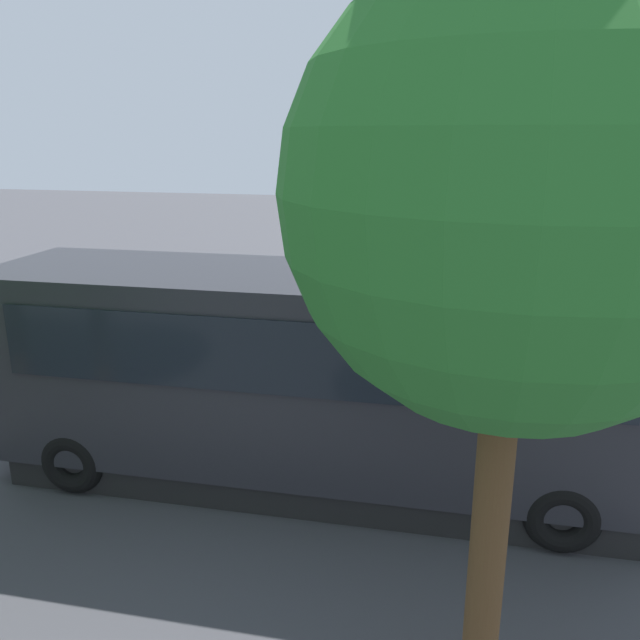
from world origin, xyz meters
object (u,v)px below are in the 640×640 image
(spectator_centre, at_px, (329,355))
(parked_motorcycle_silver, at_px, (448,407))
(spectator_right, at_px, (264,352))
(tree_far, at_px, (521,157))
(spectator_far_right, at_px, (207,349))
(spectator_far_left, at_px, (458,364))
(parked_motorcycle_dark, at_px, (572,415))
(tour_bus, at_px, (315,380))
(stunt_motorcycle, at_px, (254,305))
(spectator_left, at_px, (398,359))

(spectator_centre, xyz_separation_m, parked_motorcycle_silver, (-2.35, 0.81, -0.52))
(spectator_right, bearing_deg, parked_motorcycle_silver, 172.21)
(spectator_right, xyz_separation_m, tree_far, (-4.08, 6.27, 3.93))
(spectator_far_right, xyz_separation_m, parked_motorcycle_silver, (-4.84, 0.62, -0.51))
(spectator_far_left, xyz_separation_m, spectator_centre, (2.47, 0.03, -0.00))
(spectator_far_left, bearing_deg, parked_motorcycle_dark, 160.38)
(tour_bus, relative_size, parked_motorcycle_silver, 4.81)
(spectator_far_left, relative_size, spectator_right, 0.93)
(spectator_far_left, xyz_separation_m, spectator_far_right, (4.96, 0.22, -0.01))
(spectator_far_left, bearing_deg, tree_far, 93.31)
(tree_far, bearing_deg, stunt_motorcycle, -61.96)
(spectator_right, bearing_deg, tree_far, 123.01)
(parked_motorcycle_dark, bearing_deg, spectator_centre, -8.67)
(parked_motorcycle_dark, relative_size, stunt_motorcycle, 1.01)
(spectator_far_right, height_order, tree_far, tree_far)
(spectator_right, bearing_deg, spectator_centre, -165.29)
(parked_motorcycle_dark, bearing_deg, tour_bus, 29.02)
(tour_bus, height_order, parked_motorcycle_dark, tour_bus)
(spectator_left, distance_m, parked_motorcycle_dark, 3.20)
(spectator_left, relative_size, tree_far, 0.25)
(stunt_motorcycle, relative_size, tree_far, 0.29)
(spectator_far_left, height_order, spectator_left, spectator_left)
(spectator_far_right, xyz_separation_m, parked_motorcycle_dark, (-6.96, 0.49, -0.51))
(tree_far, bearing_deg, parked_motorcycle_dark, -105.30)
(spectator_right, distance_m, spectator_far_right, 1.28)
(spectator_far_left, height_order, spectator_centre, spectator_centre)
(parked_motorcycle_silver, bearing_deg, parked_motorcycle_dark, -176.57)
(tour_bus, xyz_separation_m, tree_far, (-2.43, 3.67, 3.36))
(spectator_centre, relative_size, spectator_far_right, 1.01)
(spectator_far_right, distance_m, parked_motorcycle_dark, 6.99)
(spectator_right, height_order, parked_motorcycle_dark, spectator_right)
(spectator_left, relative_size, spectator_far_right, 1.07)
(spectator_left, height_order, spectator_centre, spectator_left)
(parked_motorcycle_silver, distance_m, stunt_motorcycle, 7.70)
(parked_motorcycle_silver, bearing_deg, tour_bus, 47.76)
(spectator_centre, distance_m, stunt_motorcycle, 5.58)
(spectator_centre, height_order, stunt_motorcycle, spectator_centre)
(spectator_centre, relative_size, stunt_motorcycle, 0.83)
(spectator_left, distance_m, parked_motorcycle_silver, 1.32)
(stunt_motorcycle, bearing_deg, spectator_far_right, 97.46)
(tree_far, bearing_deg, spectator_left, -76.97)
(spectator_left, xyz_separation_m, spectator_right, (2.59, 0.16, 0.00))
(stunt_motorcycle, bearing_deg, parked_motorcycle_silver, 135.23)
(spectator_right, relative_size, spectator_far_right, 1.07)
(stunt_motorcycle, bearing_deg, spectator_centre, 124.05)
(tour_bus, height_order, spectator_left, tour_bus)
(parked_motorcycle_silver, xyz_separation_m, stunt_motorcycle, (5.46, -5.42, 0.13))
(tour_bus, relative_size, spectator_far_right, 5.88)
(spectator_far_left, bearing_deg, spectator_centre, 0.72)
(spectator_left, height_order, parked_motorcycle_silver, spectator_left)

